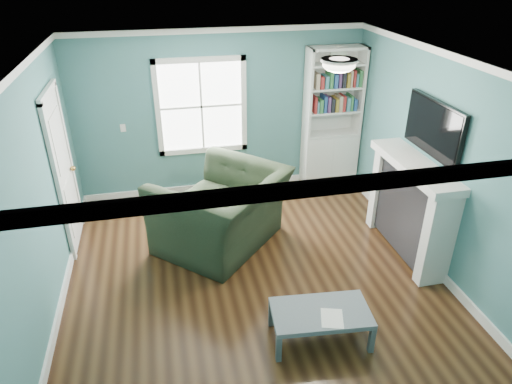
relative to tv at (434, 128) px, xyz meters
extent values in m
plane|color=black|center=(-2.20, -0.20, -1.72)|extent=(5.00, 5.00, 0.00)
plane|color=#407774|center=(-2.20, 2.30, -0.43)|extent=(4.50, 0.00, 4.50)
plane|color=#407774|center=(-2.20, -2.70, -0.43)|extent=(4.50, 0.00, 4.50)
plane|color=#407774|center=(-4.45, -0.20, -0.43)|extent=(0.00, 5.00, 5.00)
plane|color=#407774|center=(0.05, -0.20, -0.43)|extent=(0.00, 5.00, 5.00)
plane|color=white|center=(-2.20, -0.20, 0.88)|extent=(5.00, 5.00, 0.00)
cube|color=white|center=(-2.20, 2.28, -1.66)|extent=(4.50, 0.03, 0.12)
cube|color=white|center=(-4.44, -0.20, -1.66)|extent=(0.03, 5.00, 0.12)
cube|color=white|center=(0.03, -0.20, -1.66)|extent=(0.03, 5.00, 0.12)
cube|color=white|center=(-2.20, 2.28, 0.84)|extent=(4.50, 0.04, 0.08)
cube|color=white|center=(-2.20, -2.68, 0.84)|extent=(4.50, 0.04, 0.08)
cube|color=white|center=(-4.43, -0.20, 0.84)|extent=(0.04, 5.00, 0.08)
cube|color=white|center=(0.03, -0.20, 0.84)|extent=(0.04, 5.00, 0.08)
cube|color=white|center=(-2.50, 2.29, -0.27)|extent=(1.24, 0.01, 1.34)
cube|color=white|center=(-3.16, 2.28, -0.27)|extent=(0.08, 0.06, 1.50)
cube|color=white|center=(-1.84, 2.28, -0.27)|extent=(0.08, 0.06, 1.50)
cube|color=white|center=(-2.50, 2.28, -0.98)|extent=(1.40, 0.06, 0.08)
cube|color=white|center=(-2.50, 2.28, 0.44)|extent=(1.40, 0.06, 0.08)
cube|color=white|center=(-2.50, 2.28, -0.27)|extent=(1.24, 0.03, 0.03)
cube|color=white|center=(-2.50, 2.28, -0.27)|extent=(0.03, 0.03, 1.34)
cube|color=silver|center=(-0.43, 2.10, -1.27)|extent=(0.90, 0.35, 0.90)
cube|color=silver|center=(-0.86, 2.10, -0.12)|extent=(0.04, 0.35, 1.40)
cube|color=silver|center=(0.00, 2.10, -0.12)|extent=(0.04, 0.35, 1.40)
cube|color=silver|center=(-0.43, 2.26, -0.12)|extent=(0.90, 0.02, 1.40)
cube|color=silver|center=(-0.43, 2.10, 0.55)|extent=(0.90, 0.35, 0.04)
cube|color=silver|center=(-0.43, 2.10, -0.80)|extent=(0.84, 0.33, 0.03)
cube|color=silver|center=(-0.43, 2.10, -0.42)|extent=(0.84, 0.33, 0.03)
cube|color=silver|center=(-0.43, 2.10, -0.04)|extent=(0.84, 0.33, 0.03)
cube|color=silver|center=(-0.43, 2.10, 0.32)|extent=(0.84, 0.33, 0.03)
cube|color=maroon|center=(-0.43, 2.08, -0.30)|extent=(0.70, 0.25, 0.22)
cube|color=teal|center=(-0.43, 2.08, 0.08)|extent=(0.70, 0.25, 0.22)
cylinder|color=beige|center=(-0.43, 2.05, 0.46)|extent=(0.26, 0.06, 0.26)
cube|color=black|center=(-0.11, 0.00, -1.12)|extent=(0.30, 1.20, 1.10)
cube|color=black|center=(-0.13, 0.00, -1.32)|extent=(0.22, 0.65, 0.70)
cube|color=silver|center=(-0.13, -0.67, -1.12)|extent=(0.36, 0.16, 1.20)
cube|color=silver|center=(-0.13, 0.67, -1.12)|extent=(0.36, 0.16, 1.20)
cube|color=silver|center=(-0.15, 0.00, -0.47)|extent=(0.44, 1.58, 0.10)
cube|color=black|center=(0.00, 0.00, 0.00)|extent=(0.06, 1.10, 0.65)
cube|color=silver|center=(-4.43, 1.20, -0.70)|extent=(0.04, 0.80, 2.05)
cube|color=white|center=(-4.42, 0.75, -0.70)|extent=(0.05, 0.08, 2.13)
cube|color=white|center=(-4.42, 1.65, -0.70)|extent=(0.05, 0.08, 2.13)
cube|color=white|center=(-4.42, 1.20, 0.36)|extent=(0.05, 0.98, 0.08)
sphere|color=#BF8C3F|center=(-4.37, 1.50, -0.77)|extent=(0.07, 0.07, 0.07)
ellipsoid|color=white|center=(-1.30, -0.10, 0.82)|extent=(0.34, 0.34, 0.15)
cylinder|color=white|center=(-1.30, -0.10, 0.86)|extent=(0.38, 0.38, 0.03)
cube|color=white|center=(-3.70, 2.28, -0.52)|extent=(0.08, 0.01, 0.12)
imported|color=black|center=(-2.46, 0.68, -1.04)|extent=(1.83, 1.85, 1.38)
cube|color=#454E53|center=(-2.24, -1.45, -1.57)|extent=(0.06, 0.06, 0.31)
cube|color=#454E53|center=(-1.31, -1.54, -1.57)|extent=(0.06, 0.06, 0.31)
cube|color=#454E53|center=(-2.19, -0.97, -1.57)|extent=(0.06, 0.06, 0.31)
cube|color=#454E53|center=(-1.26, -1.06, -1.57)|extent=(0.06, 0.06, 0.31)
cube|color=#535D6B|center=(-1.75, -1.25, -1.39)|extent=(1.04, 0.63, 0.05)
cube|color=white|center=(-1.68, -1.38, -1.36)|extent=(0.28, 0.32, 0.00)
camera|label=1|loc=(-3.14, -4.52, 1.85)|focal=32.00mm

